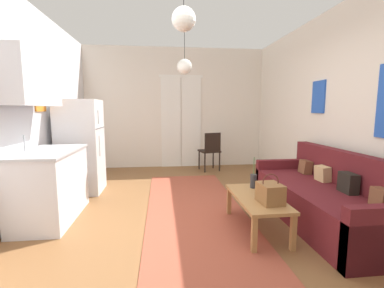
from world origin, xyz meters
TOP-DOWN VIEW (x-y plane):
  - ground_plane at (0.00, 0.00)m, footprint 4.82×7.34m
  - wall_back at (0.00, 3.42)m, footprint 4.42×0.13m
  - wall_right at (2.16, -0.00)m, footprint 0.12×6.94m
  - area_rug at (0.10, 0.49)m, footprint 1.31×3.68m
  - couch at (1.65, -0.09)m, footprint 0.83×2.14m
  - coffee_table at (0.73, -0.20)m, footprint 0.48×1.04m
  - bamboo_vase at (0.80, 0.12)m, footprint 0.08×0.08m
  - handbag at (0.79, -0.42)m, footprint 0.24×0.29m
  - refrigerator at (-1.69, 1.54)m, footprint 0.68×0.64m
  - kitchen_counter at (-1.79, 0.40)m, footprint 0.63×1.18m
  - accent_chair at (0.75, 2.79)m, footprint 0.50×0.49m
  - pendant_lamp_near at (-0.11, -0.29)m, footprint 0.24×0.24m
  - pendant_lamp_far at (0.07, 1.75)m, footprint 0.27×0.27m

SIDE VIEW (x-z plane):
  - ground_plane at x=0.00m, z-range -0.10..0.00m
  - area_rug at x=0.10m, z-range 0.00..0.01m
  - couch at x=1.65m, z-range -0.15..0.73m
  - coffee_table at x=0.73m, z-range 0.15..0.55m
  - bamboo_vase at x=0.80m, z-range 0.30..0.69m
  - accent_chair at x=0.75m, z-range 0.06..0.94m
  - handbag at x=0.79m, z-range 0.35..0.67m
  - refrigerator at x=-1.69m, z-range 0.00..1.55m
  - kitchen_counter at x=-1.79m, z-range -0.25..1.82m
  - wall_back at x=0.00m, z-range -0.01..2.83m
  - wall_right at x=2.16m, z-range 0.00..2.84m
  - pendant_lamp_far at x=0.07m, z-range 1.72..2.56m
  - pendant_lamp_near at x=-0.11m, z-range 1.93..2.62m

